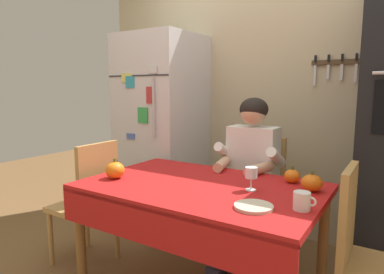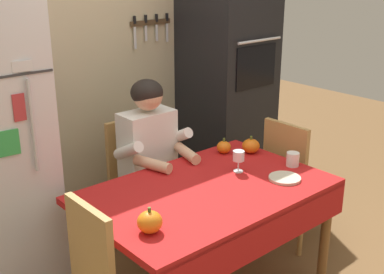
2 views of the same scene
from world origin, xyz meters
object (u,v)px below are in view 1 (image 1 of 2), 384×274
seated_person (249,167)px  pumpkin_medium (312,183)px  dining_table (199,198)px  chair_right_side (368,253)px  chair_behind_person (258,190)px  refrigerator (162,132)px  chair_left_side (90,198)px  coffee_mug (302,201)px  wine_glass (251,174)px  serving_tray (254,207)px  pumpkin_small (115,170)px  pumpkin_large (292,176)px

seated_person → pumpkin_medium: (0.53, -0.37, 0.05)m
dining_table → chair_right_side: (0.90, 0.10, -0.14)m
chair_behind_person → refrigerator: bearing=174.9°
dining_table → chair_left_side: bearing=-176.1°
chair_behind_person → coffee_mug: chair_behind_person is taller
pumpkin_medium → chair_left_side: bearing=-168.9°
dining_table → wine_glass: 0.36m
chair_right_side → serving_tray: size_ratio=4.93×
chair_right_side → pumpkin_small: bearing=-169.6°
dining_table → wine_glass: wine_glass is taller
chair_behind_person → chair_right_side: size_ratio=1.00×
chair_right_side → coffee_mug: size_ratio=8.66×
chair_left_side → pumpkin_medium: size_ratio=7.90×
pumpkin_medium → serving_tray: size_ratio=0.62×
dining_table → chair_behind_person: bearing=85.2°
chair_behind_person → pumpkin_large: bearing=-49.2°
seated_person → refrigerator: bearing=164.6°
chair_left_side → coffee_mug: chair_left_side is taller
seated_person → coffee_mug: size_ratio=11.60×
pumpkin_medium → dining_table: bearing=-158.7°
coffee_mug → wine_glass: (-0.32, 0.16, 0.05)m
pumpkin_small → serving_tray: (0.96, -0.04, -0.05)m
pumpkin_small → seated_person: bearing=51.8°
dining_table → coffee_mug: 0.64m
chair_left_side → pumpkin_small: bearing=-14.9°
wine_glass → pumpkin_large: (0.15, 0.28, -0.05)m
chair_left_side → serving_tray: chair_left_side is taller
pumpkin_large → chair_behind_person: bearing=130.8°
chair_behind_person → chair_left_side: same height
pumpkin_small → pumpkin_large: bearing=27.1°
pumpkin_small → serving_tray: bearing=-2.1°
chair_right_side → wine_glass: (-0.60, -0.04, 0.32)m
pumpkin_medium → pumpkin_large: bearing=141.2°
pumpkin_medium → serving_tray: pumpkin_medium is taller
refrigerator → dining_table: refrigerator is taller
chair_left_side → wine_glass: (1.20, 0.13, 0.32)m
refrigerator → chair_behind_person: refrigerator is taller
refrigerator → coffee_mug: (1.57, -0.98, -0.12)m
chair_right_side → chair_left_side: bearing=-174.8°
wine_glass → pumpkin_small: size_ratio=1.04×
chair_behind_person → seated_person: seated_person is taller
wine_glass → pumpkin_medium: bearing=29.6°
coffee_mug → pumpkin_large: (-0.17, 0.44, -0.00)m
pumpkin_medium → pumpkin_small: 1.19m
seated_person → chair_behind_person: bearing=90.0°
chair_behind_person → chair_right_side: (0.83, -0.69, 0.00)m
chair_left_side → wine_glass: bearing=6.0°
pumpkin_medium → serving_tray: (-0.17, -0.43, -0.04)m
refrigerator → chair_left_side: (0.05, -0.94, -0.39)m
chair_left_side → pumpkin_small: 0.47m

